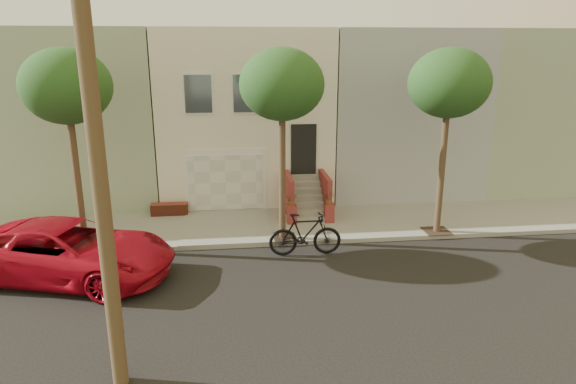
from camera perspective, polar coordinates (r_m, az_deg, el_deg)
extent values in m
plane|color=black|center=(13.70, -3.09, -11.85)|extent=(90.00, 90.00, 0.00)
cube|color=gray|center=(18.57, -4.19, -3.93)|extent=(40.00, 3.70, 0.15)
cube|color=#BEB6A2|center=(23.46, -5.06, 9.25)|extent=(7.00, 8.00, 7.00)
cube|color=gray|center=(24.23, -21.53, 8.42)|extent=(6.50, 8.00, 7.00)
cube|color=gray|center=(24.62, 11.18, 9.33)|extent=(6.50, 8.00, 7.00)
cube|color=gray|center=(27.32, 24.43, 8.85)|extent=(6.50, 8.00, 7.00)
cube|color=silver|center=(19.95, -7.11, 1.39)|extent=(3.20, 0.12, 2.50)
cube|color=silver|center=(19.92, -7.10, 1.07)|extent=(2.90, 0.06, 2.20)
cube|color=gray|center=(18.53, -6.98, -3.77)|extent=(3.20, 3.70, 0.02)
cube|color=maroon|center=(20.07, -13.30, -1.90)|extent=(1.40, 0.45, 0.44)
cube|color=black|center=(19.86, 1.79, 4.85)|extent=(1.00, 0.06, 2.00)
cube|color=#3F4751|center=(19.36, -10.17, 10.90)|extent=(1.00, 0.06, 1.40)
cube|color=silver|center=(19.38, -10.16, 10.91)|extent=(1.15, 0.05, 1.55)
cube|color=#3F4751|center=(19.34, -4.74, 11.09)|extent=(1.00, 0.06, 1.40)
cube|color=silver|center=(19.36, -4.74, 11.09)|extent=(1.15, 0.05, 1.55)
cube|color=#3F4751|center=(19.49, 0.66, 11.18)|extent=(1.00, 0.06, 1.40)
cube|color=silver|center=(19.51, 0.65, 11.18)|extent=(1.15, 0.05, 1.55)
cube|color=gray|center=(18.75, 2.53, -3.13)|extent=(1.20, 0.28, 0.20)
cube|color=gray|center=(18.95, 2.41, -2.28)|extent=(1.20, 0.28, 0.20)
cube|color=gray|center=(19.15, 2.28, -1.45)|extent=(1.20, 0.28, 0.20)
cube|color=gray|center=(19.35, 2.16, -0.64)|extent=(1.20, 0.28, 0.20)
cube|color=gray|center=(19.56, 2.04, 0.15)|extent=(1.20, 0.28, 0.20)
cube|color=gray|center=(19.78, 1.92, 0.93)|extent=(1.20, 0.28, 0.20)
cube|color=gray|center=(19.99, 1.81, 1.69)|extent=(1.20, 0.28, 0.20)
cube|color=maroon|center=(19.23, 0.10, -0.43)|extent=(0.18, 1.96, 1.60)
cube|color=maroon|center=(19.44, 4.20, -0.29)|extent=(0.18, 1.96, 1.60)
cube|color=maroon|center=(18.53, 0.42, -2.53)|extent=(0.35, 0.35, 0.70)
imported|color=#1B4016|center=(18.36, 0.43, -0.83)|extent=(0.40, 0.35, 0.45)
cube|color=maroon|center=(18.75, 4.68, -2.36)|extent=(0.35, 0.35, 0.70)
imported|color=#1B4016|center=(18.58, 4.72, -0.68)|extent=(0.41, 0.35, 0.45)
cube|color=#2D2116|center=(17.82, -22.00, -5.71)|extent=(0.90, 0.90, 0.02)
cylinder|color=#3D2C1B|center=(17.20, -22.72, 0.80)|extent=(0.22, 0.22, 4.20)
ellipsoid|color=#1B4016|center=(16.73, -23.86, 10.93)|extent=(2.70, 2.57, 2.29)
cube|color=#2D2116|center=(17.25, -0.63, -5.19)|extent=(0.90, 0.90, 0.02)
cylinder|color=#3D2C1B|center=(16.61, -0.65, 1.56)|extent=(0.22, 0.22, 4.20)
ellipsoid|color=#1B4016|center=(16.12, -0.69, 12.12)|extent=(2.70, 2.57, 2.29)
cube|color=#2D2116|center=(18.62, 16.50, -4.25)|extent=(0.90, 0.90, 0.02)
cylinder|color=#3D2C1B|center=(18.02, 17.02, 2.01)|extent=(0.22, 0.22, 4.20)
ellipsoid|color=#1B4016|center=(17.57, 17.84, 11.70)|extent=(2.70, 2.57, 2.29)
cylinder|color=#463420|center=(9.29, -21.11, 6.28)|extent=(0.30, 0.30, 10.00)
imported|color=#A90A1C|center=(15.72, -23.62, -6.13)|extent=(6.53, 4.38, 1.66)
imported|color=black|center=(16.03, 1.97, -4.81)|extent=(2.32, 0.66, 1.40)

